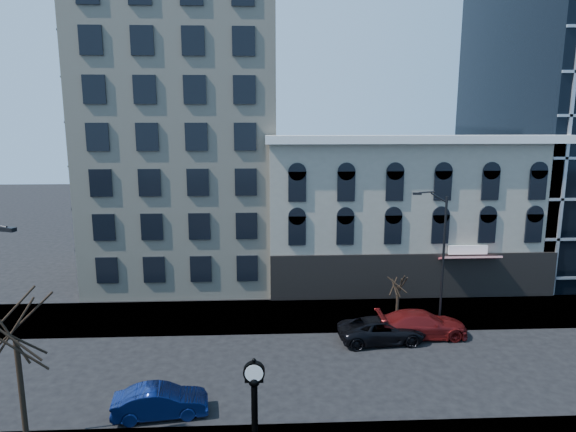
{
  "coord_description": "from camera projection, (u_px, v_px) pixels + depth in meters",
  "views": [
    {
      "loc": [
        0.57,
        -26.09,
        13.98
      ],
      "look_at": [
        2.0,
        4.0,
        8.0
      ],
      "focal_mm": 32.0,
      "sensor_mm": 36.0,
      "label": 1
    }
  ],
  "objects": [
    {
      "name": "street_lamp_far",
      "position": [
        435.0,
        223.0,
        33.39
      ],
      "size": [
        2.37,
        0.57,
        9.18
      ],
      "rotation": [
        0.0,
        0.0,
        3.01
      ],
      "color": "black",
      "rests_on": "sidewalk_far"
    },
    {
      "name": "cream_tower",
      "position": [
        182.0,
        49.0,
        42.71
      ],
      "size": [
        15.9,
        15.4,
        42.5
      ],
      "color": "beige",
      "rests_on": "ground"
    },
    {
      "name": "bare_tree_far",
      "position": [
        398.0,
        279.0,
        34.94
      ],
      "size": [
        2.22,
        2.22,
        3.82
      ],
      "color": "black",
      "rests_on": "sidewalk_far"
    },
    {
      "name": "sidewalk_far",
      "position": [
        257.0,
        316.0,
        36.08
      ],
      "size": [
        160.0,
        6.0,
        0.12
      ],
      "primitive_type": "cube",
      "color": "gray",
      "rests_on": "ground"
    },
    {
      "name": "street_clock",
      "position": [
        255.0,
        409.0,
        21.24
      ],
      "size": [
        0.94,
        0.94,
        4.14
      ],
      "rotation": [
        0.0,
        0.0,
        -0.03
      ],
      "color": "black",
      "rests_on": "sidewalk_near"
    },
    {
      "name": "car_far_a",
      "position": [
        382.0,
        330.0,
        32.02
      ],
      "size": [
        5.62,
        2.96,
        1.51
      ],
      "primitive_type": "imported",
      "rotation": [
        0.0,
        0.0,
        1.66
      ],
      "color": "black",
      "rests_on": "ground"
    },
    {
      "name": "ground",
      "position": [
        255.0,
        373.0,
        28.25
      ],
      "size": [
        160.0,
        160.0,
        0.0
      ],
      "primitive_type": "plane",
      "color": "black",
      "rests_on": "ground"
    },
    {
      "name": "car_near_b",
      "position": [
        160.0,
        402.0,
        24.09
      ],
      "size": [
        4.56,
        2.09,
        1.45
      ],
      "primitive_type": "imported",
      "rotation": [
        0.0,
        0.0,
        1.7
      ],
      "color": "#0C194C",
      "rests_on": "ground"
    },
    {
      "name": "car_far_b",
      "position": [
        422.0,
        324.0,
        32.71
      ],
      "size": [
        5.79,
        2.43,
        1.67
      ],
      "primitive_type": "imported",
      "rotation": [
        0.0,
        0.0,
        1.59
      ],
      "color": "maroon",
      "rests_on": "ground"
    },
    {
      "name": "bare_tree_near",
      "position": [
        13.0,
        316.0,
        20.51
      ],
      "size": [
        4.58,
        4.58,
        7.86
      ],
      "color": "black",
      "rests_on": "sidewalk_near"
    },
    {
      "name": "victorian_row",
      "position": [
        400.0,
        211.0,
        43.22
      ],
      "size": [
        22.6,
        11.19,
        12.5
      ],
      "color": "#9F9683",
      "rests_on": "ground"
    }
  ]
}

